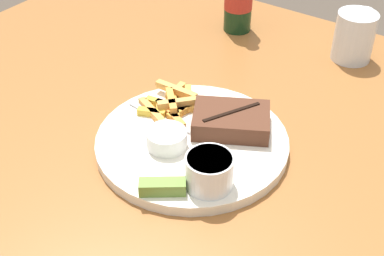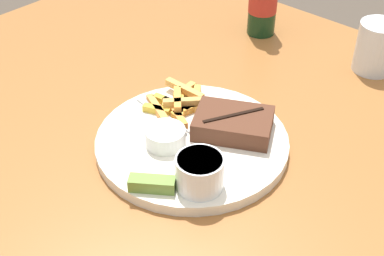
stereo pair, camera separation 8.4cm
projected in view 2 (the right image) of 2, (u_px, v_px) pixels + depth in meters
dining_table at (192, 179)px, 0.91m from camera, size 1.32×1.10×0.72m
dinner_plate at (192, 142)px, 0.86m from camera, size 0.31×0.31×0.02m
steak_portion at (233, 123)px, 0.86m from camera, size 0.15×0.13×0.03m
fries_pile at (180, 103)px, 0.92m from camera, size 0.11×0.12×0.02m
coleslaw_cup at (200, 171)px, 0.75m from camera, size 0.07×0.07×0.05m
dipping_sauce_cup at (165, 136)px, 0.84m from camera, size 0.06×0.06×0.03m
pickle_spear at (152, 184)px, 0.76m from camera, size 0.07×0.06×0.02m
fork_utensil at (161, 114)px, 0.91m from camera, size 0.13×0.03×0.00m
drinking_glass at (377, 47)px, 1.03m from camera, size 0.08×0.08×0.10m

